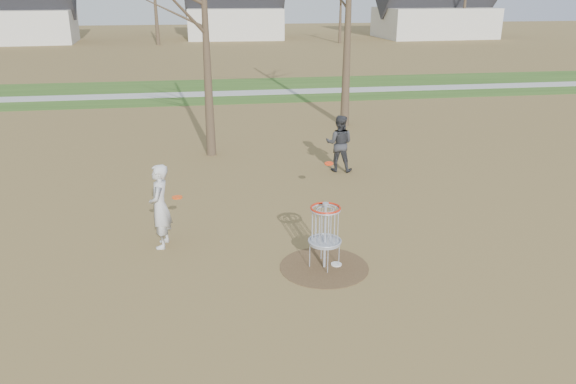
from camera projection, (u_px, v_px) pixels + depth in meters
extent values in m
plane|color=brown|center=(324.00, 267.00, 11.30)|extent=(160.00, 160.00, 0.00)
cube|color=#2D5119|center=(241.00, 90.00, 30.78)|extent=(160.00, 8.00, 0.01)
cube|color=#9E9E99|center=(243.00, 93.00, 29.85)|extent=(160.00, 1.50, 0.01)
cylinder|color=#47331E|center=(324.00, 267.00, 11.30)|extent=(1.80, 1.80, 0.01)
imported|color=silver|center=(160.00, 206.00, 11.92)|extent=(0.52, 0.72, 1.84)
imported|color=#303135|center=(339.00, 143.00, 16.96)|extent=(1.01, 0.90, 1.72)
cylinder|color=white|center=(336.00, 264.00, 11.37)|extent=(0.22, 0.22, 0.02)
cylinder|color=#FF360D|center=(329.00, 163.00, 14.13)|extent=(0.22, 0.22, 0.06)
cylinder|color=#FF480D|center=(177.00, 197.00, 11.74)|extent=(0.22, 0.22, 0.02)
cylinder|color=#9EA3AD|center=(325.00, 237.00, 11.07)|extent=(0.05, 0.05, 1.35)
cylinder|color=#9EA3AD|center=(325.00, 242.00, 11.11)|extent=(0.64, 0.64, 0.04)
torus|color=#9EA3AD|center=(326.00, 210.00, 10.87)|extent=(0.60, 0.60, 0.04)
torus|color=red|center=(326.00, 208.00, 10.86)|extent=(0.60, 0.60, 0.04)
cone|color=#382B1E|center=(206.00, 40.00, 17.60)|extent=(0.32, 0.32, 7.50)
cone|color=#382B1E|center=(348.00, 16.00, 21.49)|extent=(0.36, 0.36, 8.50)
cone|color=#382B1E|center=(341.00, 7.00, 55.46)|extent=(0.32, 0.32, 7.00)
cube|color=silver|center=(17.00, 27.00, 56.05)|extent=(11.46, 7.75, 3.20)
cube|color=silver|center=(235.00, 23.00, 61.14)|extent=(10.24, 7.34, 3.20)
cube|color=silver|center=(434.00, 23.00, 62.52)|extent=(12.40, 8.62, 3.20)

